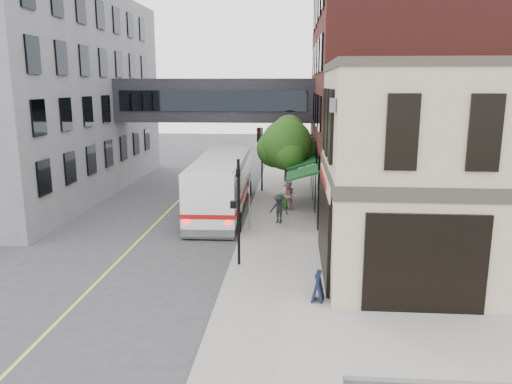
% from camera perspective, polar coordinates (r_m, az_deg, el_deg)
% --- Properties ---
extents(ground, '(120.00, 120.00, 0.00)m').
position_cam_1_polar(ground, '(19.63, -3.78, -10.65)').
color(ground, '#38383A').
rests_on(ground, ground).
extents(sidewalk_main, '(4.00, 60.00, 0.15)m').
position_cam_1_polar(sidewalk_main, '(32.78, 3.13, -1.10)').
color(sidewalk_main, gray).
rests_on(sidewalk_main, ground).
extents(corner_building, '(10.19, 8.12, 8.45)m').
position_cam_1_polar(corner_building, '(21.15, 21.74, 2.08)').
color(corner_building, '#BAA88E').
rests_on(corner_building, ground).
extents(brick_building, '(13.76, 18.00, 14.00)m').
position_cam_1_polar(brick_building, '(33.70, 17.25, 10.61)').
color(brick_building, '#551E1A').
rests_on(brick_building, ground).
extents(opposite_building, '(14.00, 24.00, 14.00)m').
position_cam_1_polar(opposite_building, '(39.18, -26.15, 10.09)').
color(opposite_building, slate).
rests_on(opposite_building, ground).
extents(skyway_bridge, '(14.00, 3.18, 3.00)m').
position_cam_1_polar(skyway_bridge, '(36.35, -4.63, 10.42)').
color(skyway_bridge, black).
rests_on(skyway_bridge, ground).
extents(traffic_signal_near, '(0.44, 0.22, 4.60)m').
position_cam_1_polar(traffic_signal_near, '(20.55, -2.10, -0.82)').
color(traffic_signal_near, black).
rests_on(traffic_signal_near, sidewalk_main).
extents(traffic_signal_far, '(0.53, 0.28, 4.50)m').
position_cam_1_polar(traffic_signal_far, '(35.23, 0.47, 5.24)').
color(traffic_signal_far, black).
rests_on(traffic_signal_far, sidewalk_main).
extents(street_sign_pole, '(0.08, 0.75, 3.00)m').
position_cam_1_polar(street_sign_pole, '(25.63, -0.77, -0.59)').
color(street_sign_pole, gray).
rests_on(street_sign_pole, sidewalk_main).
extents(street_tree, '(3.80, 3.20, 5.60)m').
position_cam_1_polar(street_tree, '(31.33, 3.54, 5.40)').
color(street_tree, '#382619').
rests_on(street_tree, sidewalk_main).
extents(lane_marking, '(0.12, 40.00, 0.01)m').
position_cam_1_polar(lane_marking, '(29.91, -10.60, -2.74)').
color(lane_marking, '#D8CC4C').
rests_on(lane_marking, ground).
extents(bus, '(3.23, 12.45, 3.33)m').
position_cam_1_polar(bus, '(30.42, -3.90, 1.30)').
color(bus, white).
rests_on(bus, ground).
extents(pedestrian_a, '(0.74, 0.60, 1.75)m').
position_cam_1_polar(pedestrian_a, '(30.27, 3.48, -0.39)').
color(pedestrian_a, silver).
rests_on(pedestrian_a, sidewalk_main).
extents(pedestrian_b, '(0.91, 0.71, 1.85)m').
position_cam_1_polar(pedestrian_b, '(29.97, 3.86, -0.42)').
color(pedestrian_b, '#CF859F').
rests_on(pedestrian_b, sidewalk_main).
extents(pedestrian_c, '(1.17, 0.89, 1.60)m').
position_cam_1_polar(pedestrian_c, '(27.31, 2.64, -1.92)').
color(pedestrian_c, black).
rests_on(pedestrian_c, sidewalk_main).
extents(newspaper_box, '(0.56, 0.52, 0.98)m').
position_cam_1_polar(newspaper_box, '(30.28, 3.11, -1.13)').
color(newspaper_box, '#185F15').
rests_on(newspaper_box, sidewalk_main).
extents(sandwich_board, '(0.48, 0.65, 1.05)m').
position_cam_1_polar(sandwich_board, '(17.93, 7.10, -10.66)').
color(sandwich_board, black).
rests_on(sandwich_board, sidewalk_main).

